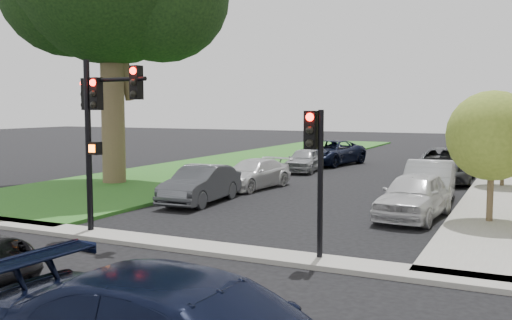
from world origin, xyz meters
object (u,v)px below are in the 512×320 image
at_px(car_parked_0, 414,195).
at_px(car_parked_2, 444,165).
at_px(car_parked_1, 429,182).
at_px(small_tree_b, 504,133).
at_px(traffic_signal_main, 99,115).
at_px(traffic_signal_secondary, 315,156).
at_px(small_tree_c, 510,124).
at_px(car_parked_7, 304,160).
at_px(car_parked_5, 201,184).
at_px(car_parked_6, 253,174).
at_px(small_tree_a, 492,136).
at_px(car_parked_4, 470,150).
at_px(car_parked_8, 330,153).

height_order(car_parked_0, car_parked_2, car_parked_2).
bearing_deg(car_parked_2, car_parked_1, -89.51).
bearing_deg(small_tree_b, traffic_signal_main, -123.01).
xyz_separation_m(traffic_signal_main, traffic_signal_secondary, (6.26, -0.04, -0.90)).
relative_size(small_tree_c, car_parked_0, 0.91).
xyz_separation_m(small_tree_c, car_parked_7, (-10.05, -5.65, -1.96)).
bearing_deg(small_tree_c, small_tree_b, -90.00).
height_order(traffic_signal_main, car_parked_7, traffic_signal_main).
xyz_separation_m(car_parked_2, car_parked_5, (-7.28, -10.35, -0.10)).
bearing_deg(car_parked_1, car_parked_7, 132.11).
bearing_deg(car_parked_0, small_tree_b, 80.13).
bearing_deg(car_parked_1, car_parked_6, 171.67).
bearing_deg(car_parked_0, small_tree_c, 86.94).
height_order(small_tree_a, car_parked_5, small_tree_a).
height_order(small_tree_a, car_parked_1, small_tree_a).
xyz_separation_m(traffic_signal_main, car_parked_0, (7.38, 6.19, -2.60)).
bearing_deg(traffic_signal_main, car_parked_6, 91.16).
bearing_deg(car_parked_6, car_parked_4, 75.49).
relative_size(car_parked_4, car_parked_7, 1.26).
relative_size(small_tree_a, car_parked_6, 0.93).
xyz_separation_m(small_tree_a, car_parked_0, (-2.24, 0.04, -1.95)).
xyz_separation_m(traffic_signal_main, car_parked_1, (7.34, 9.42, -2.56)).
relative_size(traffic_signal_secondary, car_parked_4, 0.73).
xyz_separation_m(small_tree_a, car_parked_7, (-10.05, 10.80, -2.04)).
relative_size(traffic_signal_secondary, car_parked_7, 0.91).
height_order(car_parked_6, car_parked_7, car_parked_7).
bearing_deg(car_parked_0, traffic_signal_main, -135.26).
relative_size(car_parked_4, car_parked_6, 1.10).
distance_m(car_parked_0, car_parked_1, 3.23).
bearing_deg(car_parked_5, car_parked_8, 86.80).
height_order(car_parked_1, car_parked_8, car_parked_1).
distance_m(small_tree_b, car_parked_1, 6.07).
bearing_deg(car_parked_7, small_tree_a, -53.01).
height_order(traffic_signal_main, car_parked_6, traffic_signal_main).
height_order(small_tree_b, traffic_signal_secondary, small_tree_b).
bearing_deg(small_tree_b, car_parked_6, -154.02).
bearing_deg(car_parked_7, traffic_signal_secondary, -74.46).
distance_m(traffic_signal_secondary, car_parked_5, 8.90).
distance_m(small_tree_c, car_parked_1, 13.50).
bearing_deg(car_parked_1, small_tree_a, -58.92).
bearing_deg(car_parked_5, car_parked_4, 67.76).
bearing_deg(car_parked_1, small_tree_c, 76.37).
distance_m(small_tree_b, car_parked_2, 3.35).
xyz_separation_m(traffic_signal_secondary, car_parked_5, (-6.54, 5.78, -1.74)).
distance_m(traffic_signal_main, car_parked_6, 10.38).
height_order(small_tree_a, car_parked_0, small_tree_a).
height_order(small_tree_c, car_parked_0, small_tree_c).
distance_m(car_parked_2, car_parked_5, 12.66).
xyz_separation_m(traffic_signal_main, car_parked_7, (-0.43, 16.95, -2.68)).
height_order(small_tree_b, car_parked_7, small_tree_b).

